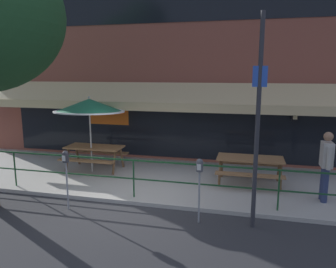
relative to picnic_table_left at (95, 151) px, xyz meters
The scene contains 11 objects.
ground_plane 3.10m from the picnic_table_left, 47.92° to the right, with size 120.00×120.00×0.00m, color #2D2D30.
patio_deck 2.14m from the picnic_table_left, ahead, with size 15.00×4.00×0.10m, color #ADA89E.
restaurant_building 4.28m from the picnic_table_left, 44.45° to the left, with size 15.00×1.60×7.88m.
patio_railing 2.81m from the picnic_table_left, 43.80° to the right, with size 13.84×0.04×0.97m.
picnic_table_left is the anchor object (origin of this frame).
picnic_table_centre 4.84m from the picnic_table_left, ahead, with size 1.80×1.42×0.76m.
patio_umbrella_left 1.49m from the picnic_table_left, 90.00° to the right, with size 2.14×2.14×2.38m.
pedestrian_walking 6.69m from the picnic_table_left, ahead, with size 0.24×0.62×1.71m.
parking_meter_near 2.93m from the picnic_table_left, 76.21° to the right, with size 0.15×0.16×1.42m.
parking_meter_far 4.72m from the picnic_table_left, 36.18° to the right, with size 0.15×0.16×1.42m.
street_sign_pole 5.81m from the picnic_table_left, 28.69° to the right, with size 0.28×0.09×4.32m.
Camera 1 is at (2.71, -7.08, 3.19)m, focal length 35.00 mm.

